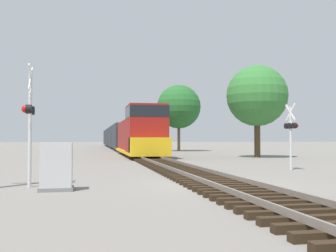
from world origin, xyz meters
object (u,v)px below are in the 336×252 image
at_px(tree_far_right, 257,96).
at_px(tree_mid_background, 179,107).
at_px(freight_train, 119,137).
at_px(relay_cabinet, 56,167).
at_px(crossing_signal_near, 29,115).
at_px(crossing_signal_far, 291,129).

bearing_deg(tree_far_right, tree_mid_background, 98.41).
bearing_deg(tree_far_right, freight_train, 106.97).
relative_size(relay_cabinet, tree_mid_background, 0.17).
bearing_deg(relay_cabinet, crossing_signal_near, 130.90).
xyz_separation_m(crossing_signal_near, crossing_signal_far, (12.32, 5.06, -0.26)).
distance_m(relay_cabinet, tree_mid_background, 40.72).
distance_m(crossing_signal_far, relay_cabinet, 12.99).
distance_m(freight_train, crossing_signal_far, 45.92).
bearing_deg(relay_cabinet, freight_train, 84.03).
relative_size(freight_train, crossing_signal_near, 17.74).
relative_size(freight_train, tree_far_right, 9.04).
distance_m(crossing_signal_near, relay_cabinet, 2.26).
bearing_deg(crossing_signal_near, crossing_signal_far, 111.50).
bearing_deg(freight_train, tree_far_right, -73.03).
distance_m(freight_train, tree_mid_background, 15.60).
xyz_separation_m(relay_cabinet, tree_mid_background, (12.47, 38.42, 5.19)).
bearing_deg(crossing_signal_far, tree_mid_background, -5.84).
bearing_deg(freight_train, tree_mid_background, -62.12).
height_order(crossing_signal_near, relay_cabinet, crossing_signal_near).
bearing_deg(tree_far_right, crossing_signal_near, -131.62).
bearing_deg(tree_mid_background, relay_cabinet, -107.98).
relative_size(crossing_signal_near, crossing_signal_far, 1.19).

